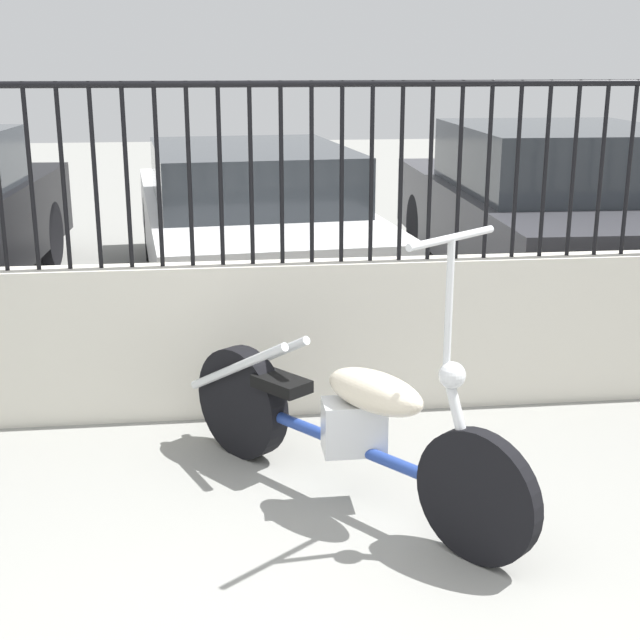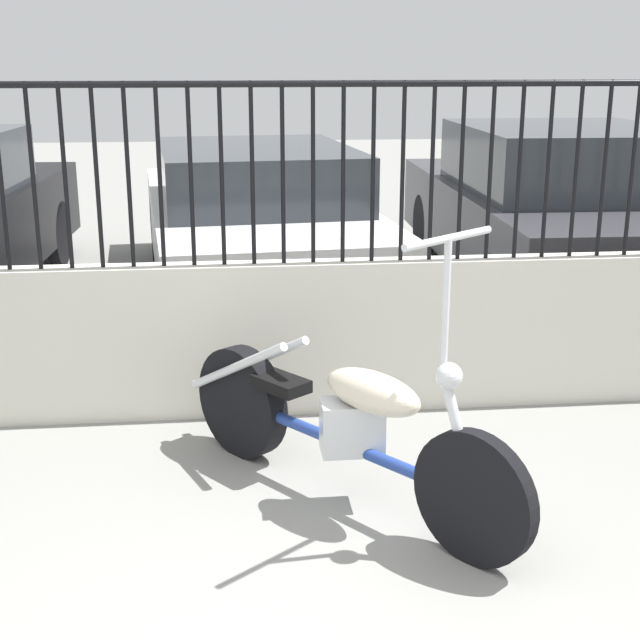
# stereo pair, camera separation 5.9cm
# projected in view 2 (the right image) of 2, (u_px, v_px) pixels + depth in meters

# --- Properties ---
(low_wall) EXTENTS (8.73, 0.18, 0.88)m
(low_wall) POSITION_uv_depth(u_px,v_px,m) (256.00, 339.00, 5.07)
(low_wall) COLOR beige
(low_wall) RESTS_ON ground_plane
(fence_railing) EXTENTS (8.73, 0.04, 0.98)m
(fence_railing) POSITION_uv_depth(u_px,v_px,m) (252.00, 150.00, 4.77)
(fence_railing) COLOR black
(fence_railing) RESTS_ON low_wall
(motorcycle_blue) EXTENTS (1.37, 1.69, 1.33)m
(motorcycle_blue) POSITION_uv_depth(u_px,v_px,m) (331.00, 420.00, 4.09)
(motorcycle_blue) COLOR black
(motorcycle_blue) RESTS_ON ground_plane
(car_white) EXTENTS (2.13, 4.69, 1.27)m
(car_white) POSITION_uv_depth(u_px,v_px,m) (254.00, 218.00, 7.67)
(car_white) COLOR black
(car_white) RESTS_ON ground_plane
(car_dark_grey) EXTENTS (1.99, 4.55, 1.43)m
(car_dark_grey) POSITION_uv_depth(u_px,v_px,m) (556.00, 210.00, 7.69)
(car_dark_grey) COLOR black
(car_dark_grey) RESTS_ON ground_plane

